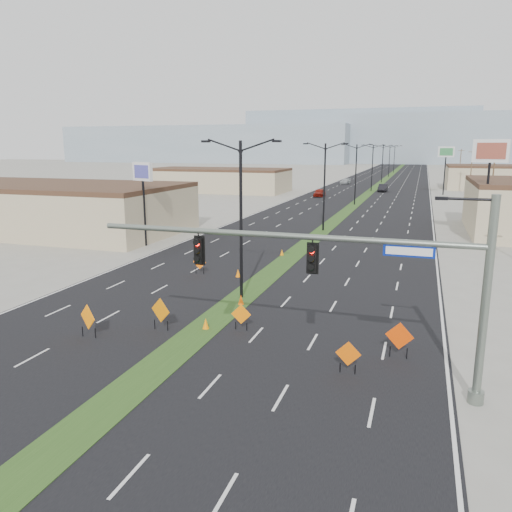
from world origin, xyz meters
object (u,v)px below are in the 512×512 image
(pole_sign_east_far, at_px, (446,155))
(streetlight_6, at_px, (394,158))
(streetlight_0, at_px, (241,215))
(streetlight_2, at_px, (356,172))
(car_mid, at_px, (383,188))
(cone_3, at_px, (282,252))
(car_far, at_px, (345,181))
(cone_0, at_px, (206,324))
(car_left, at_px, (319,193))
(construction_sign_2, at_px, (199,263))
(cone_1, at_px, (238,273))
(streetlight_1, at_px, (324,184))
(streetlight_4, at_px, (382,162))
(signal_mast, at_px, (358,273))
(pole_sign_west, at_px, (143,179))
(streetlight_5, at_px, (389,160))
(construction_sign_1, at_px, (161,311))
(construction_sign_0, at_px, (88,318))
(construction_sign_4, at_px, (348,355))
(pole_sign_east_near, at_px, (490,158))
(construction_sign_3, at_px, (241,315))
(cone_2, at_px, (241,300))
(construction_sign_5, at_px, (399,337))
(streetlight_3, at_px, (372,166))

(pole_sign_east_far, bearing_deg, streetlight_6, 110.22)
(streetlight_0, relative_size, pole_sign_east_far, 1.04)
(streetlight_2, relative_size, streetlight_6, 1.00)
(car_mid, bearing_deg, cone_3, -91.20)
(car_far, height_order, cone_0, car_far)
(car_left, relative_size, cone_0, 7.15)
(construction_sign_2, height_order, cone_1, construction_sign_2)
(streetlight_1, distance_m, streetlight_4, 84.00)
(signal_mast, height_order, cone_1, signal_mast)
(cone_1, bearing_deg, pole_sign_west, 146.52)
(streetlight_5, bearing_deg, construction_sign_1, -90.81)
(streetlight_6, xyz_separation_m, construction_sign_2, (-5.21, -163.14, -4.55))
(streetlight_1, height_order, streetlight_4, same)
(streetlight_0, height_order, car_mid, streetlight_0)
(signal_mast, distance_m, streetlight_6, 178.21)
(car_left, relative_size, cone_3, 7.60)
(streetlight_4, height_order, construction_sign_0, streetlight_4)
(streetlight_4, xyz_separation_m, construction_sign_4, (8.17, -121.00, -4.56))
(construction_sign_0, distance_m, pole_sign_east_near, 41.48)
(signal_mast, xyz_separation_m, car_far, (-17.13, 113.45, -4.10))
(car_mid, distance_m, cone_0, 89.49)
(car_far, bearing_deg, pole_sign_east_near, -64.13)
(cone_0, bearing_deg, construction_sign_3, 15.03)
(streetlight_6, bearing_deg, car_far, -97.57)
(car_far, height_order, construction_sign_1, construction_sign_1)
(car_left, relative_size, car_far, 0.95)
(car_left, height_order, pole_sign_west, pole_sign_west)
(construction_sign_1, xyz_separation_m, construction_sign_4, (10.25, -2.13, -0.19))
(cone_2, bearing_deg, cone_1, 111.92)
(streetlight_4, height_order, pole_sign_east_near, pole_sign_east_near)
(signal_mast, relative_size, streetlight_0, 1.63)
(construction_sign_5, bearing_deg, pole_sign_west, 149.14)
(streetlight_2, xyz_separation_m, cone_3, (-0.91, -42.80, -5.12))
(pole_sign_east_near, bearing_deg, streetlight_1, -172.34)
(pole_sign_west, bearing_deg, pole_sign_east_near, 42.72)
(streetlight_5, distance_m, cone_1, 135.27)
(construction_sign_0, relative_size, pole_sign_east_near, 0.17)
(streetlight_2, xyz_separation_m, streetlight_4, (0.00, 56.00, 0.00))
(construction_sign_4, bearing_deg, construction_sign_3, 149.98)
(cone_0, relative_size, pole_sign_east_far, 0.07)
(construction_sign_1, bearing_deg, streetlight_4, 106.97)
(signal_mast, distance_m, car_left, 79.92)
(streetlight_5, xyz_separation_m, car_left, (-8.40, -72.00, -4.64))
(car_far, bearing_deg, construction_sign_5, -72.52)
(construction_sign_2, bearing_deg, streetlight_0, -40.24)
(streetlight_0, xyz_separation_m, construction_sign_0, (-5.09, -9.00, -4.37))
(streetlight_3, xyz_separation_m, streetlight_6, (0.00, 84.00, 0.00))
(car_far, height_order, pole_sign_east_far, pole_sign_east_far)
(car_far, relative_size, construction_sign_3, 3.33)
(construction_sign_0, xyz_separation_m, construction_sign_4, (13.26, -0.00, -0.19))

